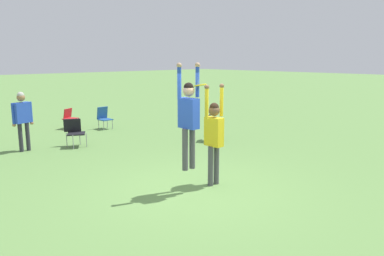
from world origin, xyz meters
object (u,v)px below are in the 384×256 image
(frisbee, at_px, (200,85))
(camping_chair_0, at_px, (69,117))
(camping_chair_3, at_px, (75,130))
(person_spectator_near, at_px, (22,115))
(person_defending, at_px, (214,132))
(camping_chair_4, at_px, (211,126))
(person_jumping, at_px, (189,114))
(camping_chair_2, at_px, (104,116))

(frisbee, relative_size, camping_chair_0, 0.32)
(camping_chair_3, height_order, person_spectator_near, person_spectator_near)
(person_defending, relative_size, person_spectator_near, 1.25)
(frisbee, bearing_deg, person_defending, 15.23)
(camping_chair_4, bearing_deg, person_spectator_near, -65.64)
(person_jumping, bearing_deg, camping_chair_0, -10.50)
(person_jumping, xyz_separation_m, frisbee, (0.18, -0.14, 0.57))
(person_jumping, relative_size, frisbee, 8.42)
(camping_chair_3, distance_m, person_spectator_near, 1.58)
(camping_chair_2, height_order, person_spectator_near, person_spectator_near)
(camping_chair_0, bearing_deg, person_spectator_near, 15.15)
(frisbee, height_order, camping_chair_4, frisbee)
(camping_chair_0, bearing_deg, person_jumping, 51.93)
(camping_chair_3, xyz_separation_m, person_spectator_near, (-1.40, 0.46, 0.58))
(camping_chair_3, bearing_deg, person_defending, 125.70)
(camping_chair_4, bearing_deg, frisbee, 5.19)
(camping_chair_0, relative_size, camping_chair_4, 0.89)
(person_defending, bearing_deg, camping_chair_2, 166.62)
(person_jumping, height_order, frisbee, person_jumping)
(frisbee, bearing_deg, person_spectator_near, 102.62)
(frisbee, bearing_deg, camping_chair_0, 81.84)
(camping_chair_3, relative_size, camping_chair_4, 0.98)
(person_defending, distance_m, person_spectator_near, 6.34)
(camping_chair_3, bearing_deg, frisbee, 119.76)
(person_jumping, height_order, camping_chair_4, person_jumping)
(camping_chair_4, xyz_separation_m, person_spectator_near, (-5.12, 2.89, 0.57))
(camping_chair_2, height_order, camping_chair_3, camping_chair_3)
(camping_chair_4, bearing_deg, camping_chair_3, -69.29)
(person_jumping, xyz_separation_m, camping_chair_2, (2.43, 7.61, -1.19))
(camping_chair_3, height_order, camping_chair_4, camping_chair_4)
(frisbee, xyz_separation_m, camping_chair_2, (2.25, 7.76, -1.76))
(camping_chair_3, bearing_deg, person_jumping, 117.87)
(person_defending, relative_size, camping_chair_4, 2.51)
(person_jumping, xyz_separation_m, camping_chair_0, (1.43, 8.56, -1.20))
(camping_chair_4, bearing_deg, person_defending, 8.61)
(frisbee, height_order, camping_chair_3, frisbee)
(camping_chair_0, height_order, camping_chair_3, camping_chair_3)
(camping_chair_0, bearing_deg, frisbee, 53.27)
(person_jumping, height_order, person_defending, person_jumping)
(person_jumping, bearing_deg, person_spectator_near, 10.24)
(person_defending, xyz_separation_m, camping_chair_3, (-0.57, 5.56, -0.68))
(camping_chair_2, bearing_deg, person_spectator_near, 20.60)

